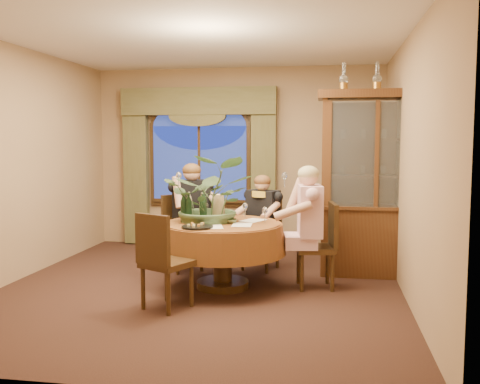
% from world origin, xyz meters
% --- Properties ---
extents(floor, '(5.00, 5.00, 0.00)m').
position_xyz_m(floor, '(0.00, 0.00, 0.00)').
color(floor, black).
rests_on(floor, ground).
extents(wall_back, '(4.50, 0.00, 4.50)m').
position_xyz_m(wall_back, '(0.00, 2.50, 1.40)').
color(wall_back, '#957552').
rests_on(wall_back, ground).
extents(wall_right, '(0.00, 5.00, 5.00)m').
position_xyz_m(wall_right, '(2.25, 0.00, 1.40)').
color(wall_right, '#957552').
rests_on(wall_right, ground).
extents(ceiling, '(5.00, 5.00, 0.00)m').
position_xyz_m(ceiling, '(0.00, 0.00, 2.80)').
color(ceiling, white).
rests_on(ceiling, wall_back).
extents(window, '(1.62, 0.10, 1.32)m').
position_xyz_m(window, '(-0.60, 2.43, 1.30)').
color(window, navy).
rests_on(window, wall_back).
extents(arched_transom, '(1.60, 0.06, 0.44)m').
position_xyz_m(arched_transom, '(-0.60, 2.43, 2.08)').
color(arched_transom, navy).
rests_on(arched_transom, wall_back).
extents(drapery_left, '(0.38, 0.14, 2.32)m').
position_xyz_m(drapery_left, '(-1.63, 2.38, 1.18)').
color(drapery_left, '#4E4A25').
rests_on(drapery_left, floor).
extents(drapery_right, '(0.38, 0.14, 2.32)m').
position_xyz_m(drapery_right, '(0.43, 2.38, 1.18)').
color(drapery_right, '#4E4A25').
rests_on(drapery_right, floor).
extents(swag_valance, '(2.45, 0.16, 0.42)m').
position_xyz_m(swag_valance, '(-0.60, 2.35, 2.28)').
color(swag_valance, '#4E4A25').
rests_on(swag_valance, wall_back).
extents(dining_table, '(1.54, 1.54, 0.75)m').
position_xyz_m(dining_table, '(0.25, 0.07, 0.38)').
color(dining_table, maroon).
rests_on(dining_table, floor).
extents(china_cabinet, '(1.41, 0.56, 2.28)m').
position_xyz_m(china_cabinet, '(1.98, 0.95, 1.14)').
color(china_cabinet, '#3D2110').
rests_on(china_cabinet, floor).
extents(oil_lamp_left, '(0.11, 0.11, 0.34)m').
position_xyz_m(oil_lamp_left, '(1.59, 0.95, 2.45)').
color(oil_lamp_left, '#A5722D').
rests_on(oil_lamp_left, china_cabinet).
extents(oil_lamp_center, '(0.11, 0.11, 0.34)m').
position_xyz_m(oil_lamp_center, '(1.98, 0.95, 2.45)').
color(oil_lamp_center, '#A5722D').
rests_on(oil_lamp_center, china_cabinet).
extents(oil_lamp_right, '(0.11, 0.11, 0.34)m').
position_xyz_m(oil_lamp_right, '(2.38, 0.95, 2.45)').
color(oil_lamp_right, '#A5722D').
rests_on(oil_lamp_right, china_cabinet).
extents(chair_right, '(0.48, 0.48, 0.96)m').
position_xyz_m(chair_right, '(1.29, 0.24, 0.48)').
color(chair_right, black).
rests_on(chair_right, floor).
extents(chair_back_right, '(0.53, 0.53, 0.96)m').
position_xyz_m(chair_back_right, '(0.56, 1.01, 0.48)').
color(chair_back_right, black).
rests_on(chair_back_right, floor).
extents(chair_back, '(0.59, 0.59, 0.96)m').
position_xyz_m(chair_back, '(-0.41, 0.79, 0.48)').
color(chair_back, black).
rests_on(chair_back, floor).
extents(chair_front_left, '(0.56, 0.56, 0.96)m').
position_xyz_m(chair_front_left, '(-0.15, -0.76, 0.48)').
color(chair_front_left, black).
rests_on(chair_front_left, floor).
extents(person_pink, '(0.52, 0.56, 1.40)m').
position_xyz_m(person_pink, '(1.22, 0.20, 0.70)').
color(person_pink, '#D3A4AD').
rests_on(person_pink, floor).
extents(person_back, '(0.67, 0.66, 1.39)m').
position_xyz_m(person_back, '(-0.31, 0.82, 0.69)').
color(person_back, black).
rests_on(person_back, floor).
extents(person_scarf, '(0.57, 0.55, 1.25)m').
position_xyz_m(person_scarf, '(0.61, 0.89, 0.62)').
color(person_scarf, black).
rests_on(person_scarf, floor).
extents(stoneware_vase, '(0.17, 0.17, 0.31)m').
position_xyz_m(stoneware_vase, '(0.18, 0.16, 0.90)').
color(stoneware_vase, '#94815B').
rests_on(stoneware_vase, dining_table).
extents(centerpiece_plant, '(1.01, 1.13, 0.88)m').
position_xyz_m(centerpiece_plant, '(0.10, 0.15, 1.39)').
color(centerpiece_plant, '#3E5835').
rests_on(centerpiece_plant, dining_table).
extents(olive_bowl, '(0.14, 0.14, 0.04)m').
position_xyz_m(olive_bowl, '(0.34, 0.04, 0.77)').
color(olive_bowl, '#505C32').
rests_on(olive_bowl, dining_table).
extents(cheese_platter, '(0.34, 0.34, 0.02)m').
position_xyz_m(cheese_platter, '(0.06, -0.36, 0.76)').
color(cheese_platter, black).
rests_on(cheese_platter, dining_table).
extents(wine_bottle_0, '(0.07, 0.07, 0.33)m').
position_xyz_m(wine_bottle_0, '(-0.13, 0.02, 0.92)').
color(wine_bottle_0, black).
rests_on(wine_bottle_0, dining_table).
extents(wine_bottle_1, '(0.07, 0.07, 0.33)m').
position_xyz_m(wine_bottle_1, '(-0.17, 0.19, 0.92)').
color(wine_bottle_1, tan).
rests_on(wine_bottle_1, dining_table).
extents(wine_bottle_2, '(0.07, 0.07, 0.33)m').
position_xyz_m(wine_bottle_2, '(0.04, -0.02, 0.92)').
color(wine_bottle_2, black).
rests_on(wine_bottle_2, dining_table).
extents(wine_bottle_3, '(0.07, 0.07, 0.33)m').
position_xyz_m(wine_bottle_3, '(-0.01, 0.14, 0.92)').
color(wine_bottle_3, tan).
rests_on(wine_bottle_3, dining_table).
extents(wine_bottle_4, '(0.07, 0.07, 0.33)m').
position_xyz_m(wine_bottle_4, '(-0.19, 0.02, 0.92)').
color(wine_bottle_4, black).
rests_on(wine_bottle_4, dining_table).
extents(wine_bottle_5, '(0.07, 0.07, 0.33)m').
position_xyz_m(wine_bottle_5, '(-0.01, 0.24, 0.92)').
color(wine_bottle_5, black).
rests_on(wine_bottle_5, dining_table).
extents(tasting_paper_0, '(0.23, 0.31, 0.00)m').
position_xyz_m(tasting_paper_0, '(0.50, -0.09, 0.75)').
color(tasting_paper_0, white).
rests_on(tasting_paper_0, dining_table).
extents(tasting_paper_1, '(0.32, 0.36, 0.00)m').
position_xyz_m(tasting_paper_1, '(0.57, 0.25, 0.75)').
color(tasting_paper_1, white).
rests_on(tasting_paper_1, dining_table).
extents(tasting_paper_2, '(0.29, 0.35, 0.00)m').
position_xyz_m(tasting_paper_2, '(0.21, -0.27, 0.75)').
color(tasting_paper_2, white).
rests_on(tasting_paper_2, dining_table).
extents(wine_glass_person_pink, '(0.07, 0.07, 0.18)m').
position_xyz_m(wine_glass_person_pink, '(0.72, 0.13, 0.84)').
color(wine_glass_person_pink, silver).
rests_on(wine_glass_person_pink, dining_table).
extents(wine_glass_person_back, '(0.07, 0.07, 0.18)m').
position_xyz_m(wine_glass_person_back, '(-0.04, 0.45, 0.84)').
color(wine_glass_person_back, silver).
rests_on(wine_glass_person_back, dining_table).
extents(wine_glass_person_scarf, '(0.07, 0.07, 0.18)m').
position_xyz_m(wine_glass_person_scarf, '(0.44, 0.50, 0.84)').
color(wine_glass_person_scarf, silver).
rests_on(wine_glass_person_scarf, dining_table).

